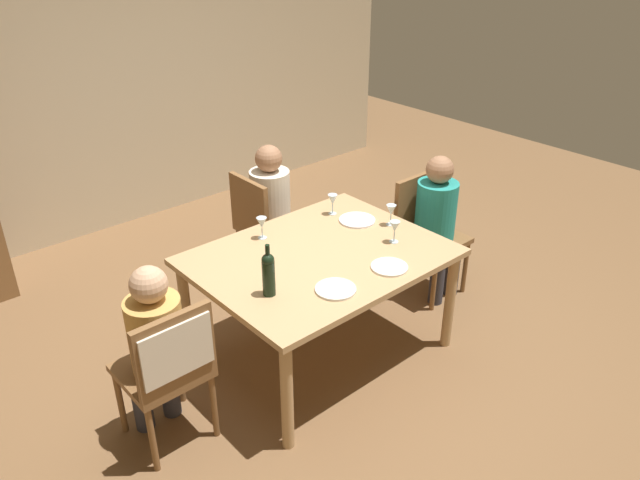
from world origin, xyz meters
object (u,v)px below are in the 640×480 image
chair_right_end (425,227)px  wine_glass_centre (391,211)px  dinner_plate_host (336,289)px  chair_left_end (170,362)px  chair_far_right (262,222)px  person_man_guest (438,218)px  dinner_plate_guest_right (389,267)px  dinner_plate_guest_left (357,220)px  wine_bottle_tall_green (269,273)px  dining_table (320,265)px  person_man_bearded (273,204)px  wine_glass_near_right (262,224)px  wine_glass_far (333,200)px  person_woman_host (155,341)px  wine_glass_near_left (395,227)px

chair_right_end → wine_glass_centre: (-0.51, -0.10, 0.33)m
dinner_plate_host → chair_left_end: bearing=165.0°
chair_left_end → chair_right_end: 2.31m
chair_far_right → person_man_guest: 1.35m
dinner_plate_guest_right → dinner_plate_host: bearing=175.5°
dinner_plate_host → dinner_plate_guest_right: 0.41m
dinner_plate_host → dinner_plate_guest_left: (0.72, 0.56, 0.00)m
person_man_guest → wine_bottle_tall_green: (-1.67, -0.13, 0.25)m
dining_table → person_man_bearded: bearing=69.1°
wine_glass_near_right → dinner_plate_guest_right: (0.34, -0.82, -0.10)m
wine_glass_centre → wine_glass_far: size_ratio=1.00×
wine_glass_far → person_woman_host: bearing=-167.5°
wine_bottle_tall_green → wine_glass_near_right: wine_bottle_tall_green is taller
dining_table → person_man_bearded: person_man_bearded is taller
chair_left_end → wine_glass_far: (1.60, 0.50, 0.27)m
chair_far_right → dinner_plate_guest_right: 1.40m
person_man_bearded → person_man_guest: person_man_bearded is taller
dinner_plate_guest_right → wine_glass_near_right: bearing=112.7°
chair_far_right → wine_bottle_tall_green: wine_bottle_tall_green is taller
wine_glass_far → person_man_guest: bearing=-30.3°
dinner_plate_host → dinner_plate_guest_right: (0.41, -0.03, 0.00)m
wine_glass_near_left → dinner_plate_host: wine_glass_near_left is taller
person_woman_host → wine_glass_far: bearing=12.5°
dinner_plate_guest_left → person_woman_host: bearing=-174.6°
chair_far_right → wine_glass_near_left: 1.24m
person_woman_host → wine_bottle_tall_green: 0.70m
person_woman_host → wine_bottle_tall_green: size_ratio=3.50×
chair_far_right → person_man_guest: (0.89, -1.00, 0.12)m
person_man_bearded → wine_glass_centre: bearing=15.0°
person_man_guest → wine_glass_near_left: size_ratio=7.57×
chair_right_end → wine_glass_near_right: (-1.29, 0.33, 0.33)m
person_man_bearded → dinner_plate_host: (-0.58, -1.35, 0.11)m
dining_table → chair_left_end: 1.16m
wine_glass_centre → chair_right_end: bearing=10.9°
chair_right_end → person_man_bearded: bearing=-48.8°
wine_glass_near_right → dinner_plate_host: (-0.07, -0.79, -0.10)m
wine_bottle_tall_green → dinner_plate_guest_left: wine_bottle_tall_green is taller
person_man_guest → dinner_plate_guest_right: (-0.95, -0.38, 0.11)m
chair_far_right → dinner_plate_host: size_ratio=3.88×
dinner_plate_host → person_man_guest: bearing=14.4°
wine_bottle_tall_green → wine_glass_centre: size_ratio=2.12×
person_woman_host → person_man_guest: person_man_guest is taller
wine_glass_near_left → dinner_plate_guest_left: 0.39m
chair_far_right → person_man_bearded: bearing=90.0°
wine_bottle_tall_green → wine_glass_near_left: 0.99m
chair_far_right → dinner_plate_guest_right: bearing=-2.4°
person_man_guest → wine_glass_near_left: person_man_guest is taller
wine_glass_centre → dinner_plate_guest_right: bearing=-137.7°
dinner_plate_guest_left → wine_glass_centre: bearing=-55.6°
chair_right_end → dinner_plate_guest_right: (-0.95, -0.49, 0.23)m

